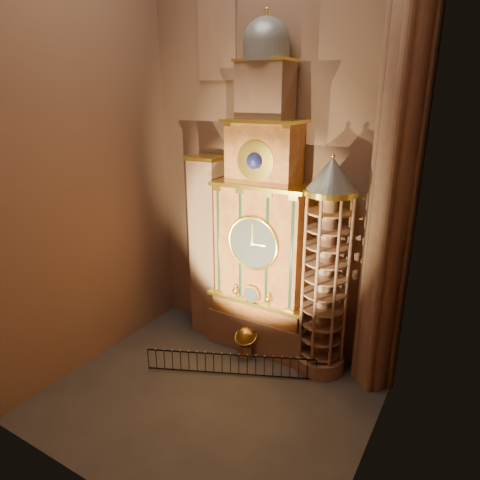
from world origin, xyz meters
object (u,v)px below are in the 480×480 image
Objects in this scene: astronomical_clock at (263,231)px; celestial_globe at (246,340)px; iron_railing at (230,364)px; stair_turret at (325,272)px; portrait_tower at (208,248)px.

astronomical_clock is 5.81m from celestial_globe.
celestial_globe is 0.23× the size of iron_railing.
astronomical_clock is at bearing 175.70° from stair_turret.
astronomical_clock reaches higher than celestial_globe.
celestial_globe is at bearing -163.03° from stair_turret.
stair_turret is 6.23× the size of celestial_globe.
portrait_tower is 6.46m from iron_railing.
portrait_tower is at bearing 177.67° from stair_turret.
celestial_globe is (-0.17, -1.38, -5.64)m from astronomical_clock.
stair_turret is at bearing 16.97° from celestial_globe.
stair_turret reaches higher than iron_railing.
stair_turret is 6.49m from iron_railing.
stair_turret is (3.50, -0.26, -1.41)m from astronomical_clock.
portrait_tower is at bearing 156.56° from celestial_globe.
astronomical_clock is at bearing 83.01° from celestial_globe.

